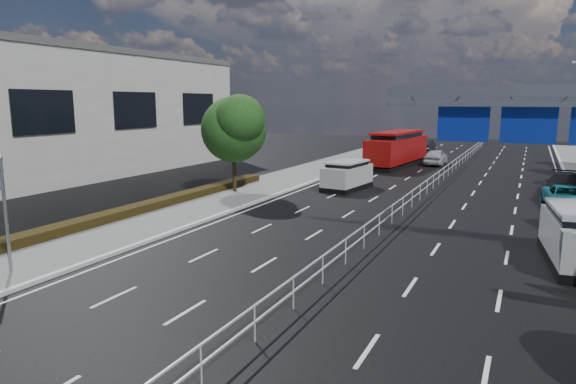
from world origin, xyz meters
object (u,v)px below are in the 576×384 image
at_px(overhead_gantry, 551,118).
at_px(red_bus, 397,148).
at_px(parked_car_dark, 564,185).
at_px(near_car_silver, 436,157).
at_px(near_car_dark, 426,145).
at_px(white_minivan, 347,175).
at_px(parked_car_teal, 567,197).

bearing_deg(overhead_gantry, red_bus, 113.91).
height_order(overhead_gantry, parked_car_dark, overhead_gantry).
bearing_deg(red_bus, overhead_gantry, -60.46).
xyz_separation_m(overhead_gantry, parked_car_dark, (1.56, 16.35, -4.84)).
height_order(red_bus, near_car_silver, red_bus).
height_order(near_car_dark, parked_car_dark, parked_car_dark).
bearing_deg(overhead_gantry, near_car_silver, 106.63).
height_order(red_bus, parked_car_dark, red_bus).
relative_size(overhead_gantry, white_minivan, 2.09).
bearing_deg(near_car_dark, parked_car_teal, 114.03).
bearing_deg(near_car_silver, red_bus, 37.07).
xyz_separation_m(white_minivan, parked_car_teal, (13.85, -0.90, -0.35)).
height_order(overhead_gantry, parked_car_teal, overhead_gantry).
relative_size(white_minivan, near_car_silver, 1.05).
bearing_deg(overhead_gantry, white_minivan, 133.82).
bearing_deg(overhead_gantry, parked_car_dark, 84.55).
xyz_separation_m(near_car_silver, parked_car_dark, (10.64, -14.04, -0.03)).
bearing_deg(parked_car_dark, near_car_dark, 121.83).
relative_size(overhead_gantry, near_car_silver, 2.20).
bearing_deg(parked_car_dark, overhead_gantry, -90.60).
xyz_separation_m(red_bus, parked_car_teal, (13.87, -15.93, -1.10)).
relative_size(near_car_silver, parked_car_dark, 0.88).
distance_m(near_car_silver, near_car_dark, 14.08).
bearing_deg(parked_car_teal, near_car_silver, 111.99).
distance_m(white_minivan, red_bus, 15.04).
distance_m(near_car_silver, parked_car_teal, 21.27).
bearing_deg(parked_car_teal, red_bus, 123.17).
relative_size(overhead_gantry, parked_car_dark, 1.94).
bearing_deg(near_car_dark, white_minivan, 90.76).
distance_m(white_minivan, parked_car_dark, 14.33).
distance_m(white_minivan, near_car_silver, 17.84).
height_order(white_minivan, near_car_dark, white_minivan).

